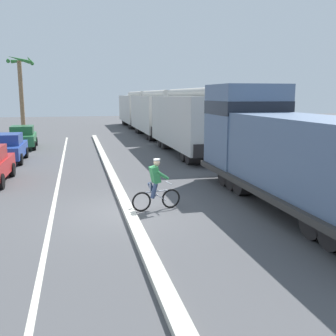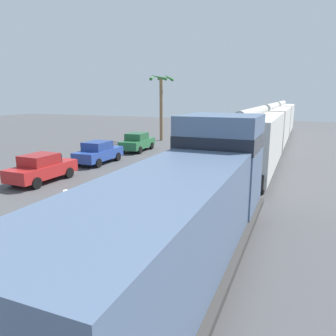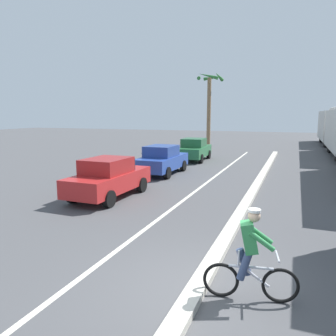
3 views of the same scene
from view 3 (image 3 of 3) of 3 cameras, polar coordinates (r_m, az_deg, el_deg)
ground_plane at (r=6.77m, az=5.29°, el=-20.34°), size 120.00×120.00×0.00m
median_curb at (r=12.22m, az=13.19°, el=-6.42°), size 0.36×36.00×0.16m
lane_stripe at (r=12.78m, az=2.41°, el=-5.84°), size 0.14×36.00×0.01m
hopper_car_trailing at (r=40.89m, az=27.06°, el=6.55°), size 2.90×10.60×4.18m
parked_car_red at (r=13.46m, az=-10.26°, el=-1.66°), size 1.90×4.23×1.62m
parked_car_blue at (r=18.47m, az=-1.01°, el=1.46°), size 1.85×4.21×1.62m
parked_car_green at (r=24.01m, az=4.59°, el=3.25°), size 1.99×4.28×1.62m
cyclist at (r=6.25m, az=14.12°, el=-14.87°), size 1.69×0.53×1.71m
palm_tree_near at (r=31.04m, az=7.21°, el=12.12°), size 2.37×2.33×7.09m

